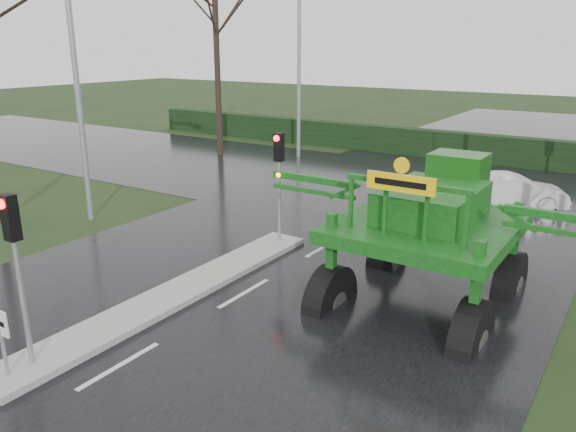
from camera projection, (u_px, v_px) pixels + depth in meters
The scene contains 13 objects.
ground at pixel (120, 366), 11.00m from camera, with size 140.00×140.00×0.00m, color black.
road_main at pixel (353, 231), 18.98m from camera, with size 14.00×80.00×0.02m, color black.
road_cross at pixel (417, 193), 23.77m from camera, with size 80.00×12.00×0.02m, color black.
median_island at pixel (179, 293), 14.05m from camera, with size 1.20×10.00×0.16m, color gray.
hedge_row at pixel (473, 148), 29.94m from camera, with size 44.00×0.90×1.50m, color black.
keep_left_sign at pixel (1, 332), 10.17m from camera, with size 0.50×0.07×1.35m.
traffic_signal_near at pixel (14, 245), 10.11m from camera, with size 0.26×0.33×3.52m.
traffic_signal_mid at pixel (279, 164), 16.90m from camera, with size 0.26×0.33×3.52m.
street_light_left_near at pixel (79, 46), 18.33m from camera, with size 3.85×0.30×10.00m.
street_light_left_far at pixel (304, 45), 29.51m from camera, with size 3.85×0.30×10.00m.
tree_left_far at pixel (216, 22), 29.84m from camera, with size 7.70×7.70×13.26m.
crop_sprayer at pixel (337, 212), 13.23m from camera, with size 8.54×5.33×4.77m.
white_sedan at pixel (510, 208), 21.60m from camera, with size 1.38×3.95×1.30m, color silver.
Camera 1 is at (8.06, -6.24, 6.06)m, focal length 35.00 mm.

